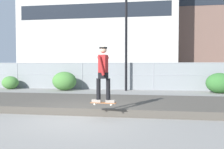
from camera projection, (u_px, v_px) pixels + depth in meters
ground_plane at (80, 120)px, 7.33m from camera, size 120.00×120.00×0.00m
gravel_berm at (97, 103)px, 9.70m from camera, size 17.30×3.84×0.26m
skateboard at (103, 103)px, 7.27m from camera, size 0.81×0.26×0.07m
skater at (103, 71)px, 7.23m from camera, size 0.73×0.60×1.72m
chain_fence at (117, 76)px, 16.10m from camera, size 24.52×0.06×1.85m
street_lamp at (126, 23)px, 15.35m from camera, size 0.44×0.44×7.19m
parked_car_near at (92, 75)px, 20.22m from camera, size 4.50×2.15×1.66m
parked_car_mid at (163, 76)px, 18.85m from camera, size 4.54×2.24×1.66m
library_building at (99, 28)px, 45.85m from camera, size 28.81×10.17×17.78m
office_block at (224, 18)px, 48.57m from camera, size 28.37×11.53×22.44m
shrub_left at (10, 83)px, 16.54m from camera, size 1.17×0.96×0.90m
shrub_center at (64, 81)px, 15.67m from camera, size 1.61×1.32×1.24m
shrub_right at (219, 83)px, 14.13m from camera, size 1.57×1.29×1.22m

